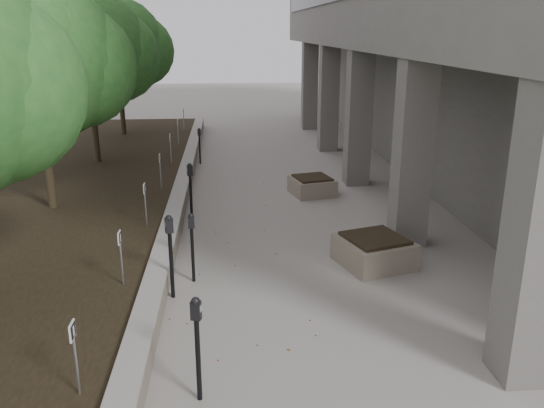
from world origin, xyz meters
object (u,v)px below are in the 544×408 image
parking_meter_3 (171,257)px  parking_meter_1 (198,350)px  crabapple_tree_5 (119,67)px  parking_meter_5 (200,146)px  crabapple_tree_4 (90,77)px  parking_meter_4 (191,193)px  parking_meter_2 (192,248)px  crabapple_tree_3 (40,95)px  planter_back (312,185)px  planter_front (374,250)px

parking_meter_3 → parking_meter_1: bearing=-97.7°
crabapple_tree_5 → parking_meter_5: crabapple_tree_5 is taller
crabapple_tree_4 → parking_meter_1: crabapple_tree_4 is taller
crabapple_tree_5 → parking_meter_4: size_ratio=3.65×
parking_meter_2 → parking_meter_3: parking_meter_3 is taller
crabapple_tree_3 → crabapple_tree_4: 5.00m
crabapple_tree_4 → parking_meter_1: 12.99m
parking_meter_3 → parking_meter_5: 10.29m
crabapple_tree_4 → crabapple_tree_5: 5.00m
parking_meter_2 → parking_meter_3: size_ratio=0.88×
crabapple_tree_5 → parking_meter_3: crabapple_tree_5 is taller
planter_back → parking_meter_3: bearing=-119.0°
parking_meter_3 → crabapple_tree_5: bearing=83.6°
parking_meter_3 → planter_back: bearing=41.9°
crabapple_tree_3 → planter_back: 7.52m
parking_meter_4 → parking_meter_5: bearing=72.8°
parking_meter_1 → parking_meter_3: (-0.60, 2.92, 0.04)m
parking_meter_4 → parking_meter_5: 6.22m
parking_meter_3 → parking_meter_5: size_ratio=1.21×
crabapple_tree_3 → parking_meter_3: size_ratio=3.52×
crabapple_tree_4 → parking_meter_5: crabapple_tree_4 is taller
crabapple_tree_5 → parking_meter_4: 10.99m
crabapple_tree_4 → planter_front: bearing=-48.6°
crabapple_tree_5 → parking_meter_2: bearing=-75.3°
crabapple_tree_5 → parking_meter_1: bearing=-77.4°
parking_meter_2 → parking_meter_5: (-0.28, 9.66, -0.04)m
crabapple_tree_5 → parking_meter_3: (3.25, -14.26, -2.35)m
crabapple_tree_3 → planter_back: bearing=16.2°
crabapple_tree_4 → planter_back: (6.68, -3.06, -2.86)m
crabapple_tree_5 → planter_front: crabapple_tree_5 is taller
crabapple_tree_4 → parking_meter_4: size_ratio=3.65×
parking_meter_4 → planter_back: parking_meter_4 is taller
crabapple_tree_4 → parking_meter_4: 6.62m
parking_meter_2 → planter_back: (3.10, 5.58, -0.42)m
parking_meter_2 → parking_meter_5: 9.67m
parking_meter_3 → planter_back: size_ratio=1.37×
crabapple_tree_4 → parking_meter_2: bearing=-67.5°
crabapple_tree_5 → parking_meter_2: crabapple_tree_5 is taller
crabapple_tree_3 → planter_back: crabapple_tree_3 is taller
parking_meter_5 → planter_back: 5.32m
parking_meter_2 → planter_front: size_ratio=1.05×
parking_meter_1 → parking_meter_2: parking_meter_1 is taller
crabapple_tree_4 → parking_meter_3: size_ratio=3.52×
parking_meter_3 → planter_front: 4.11m
parking_meter_3 → parking_meter_2: bearing=42.9°
crabapple_tree_3 → parking_meter_3: 5.85m
parking_meter_2 → planter_front: bearing=1.1°
parking_meter_2 → parking_meter_5: bearing=84.8°
crabapple_tree_5 → planter_back: size_ratio=4.83×
parking_meter_1 → parking_meter_2: 3.55m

